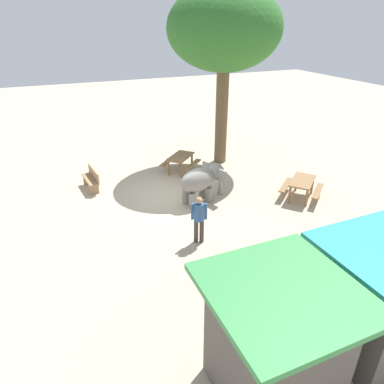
{
  "coord_description": "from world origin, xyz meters",
  "views": [
    {
      "loc": [
        3.99,
        11.89,
        6.47
      ],
      "look_at": [
        -0.46,
        1.45,
        0.8
      ],
      "focal_mm": 32.55,
      "sensor_mm": 36.0,
      "label": 1
    }
  ],
  "objects": [
    {
      "name": "ground_plane",
      "position": [
        0.0,
        0.0,
        0.0
      ],
      "size": [
        60.0,
        60.0,
        0.0
      ],
      "primitive_type": "plane",
      "color": "#BAA88C"
    },
    {
      "name": "elephant",
      "position": [
        -1.12,
        0.84,
        0.9
      ],
      "size": [
        2.06,
        1.43,
        1.42
      ],
      "rotation": [
        0.0,
        0.0,
        3.39
      ],
      "color": "gray",
      "rests_on": "ground_plane"
    },
    {
      "name": "person_handler",
      "position": [
        0.12,
        3.37,
        0.95
      ],
      "size": [
        0.48,
        0.32,
        1.62
      ],
      "rotation": [
        0.0,
        0.0,
        -1.97
      ],
      "color": "#3F3833",
      "rests_on": "ground_plane"
    },
    {
      "name": "shade_tree_main",
      "position": [
        -3.76,
        -2.72,
        6.02
      ],
      "size": [
        5.08,
        4.65,
        7.88
      ],
      "color": "brown",
      "rests_on": "ground_plane"
    },
    {
      "name": "wooden_bench",
      "position": [
        2.66,
        -1.98,
        0.47
      ],
      "size": [
        0.56,
        1.44,
        0.88
      ],
      "rotation": [
        0.0,
        0.0,
        4.83
      ],
      "color": "#9E7A51",
      "rests_on": "ground_plane"
    },
    {
      "name": "picnic_table_near",
      "position": [
        -1.44,
        -2.24,
        0.59
      ],
      "size": [
        2.11,
        2.11,
        0.78
      ],
      "rotation": [
        0.0,
        0.0,
        3.9
      ],
      "color": "olive",
      "rests_on": "ground_plane"
    },
    {
      "name": "picnic_table_far",
      "position": [
        -4.89,
        2.15,
        0.59
      ],
      "size": [
        2.1,
        2.1,
        0.78
      ],
      "rotation": [
        0.0,
        0.0,
        3.84
      ],
      "color": "olive",
      "rests_on": "ground_plane"
    },
    {
      "name": "market_stall_teal",
      "position": [
        -1.7,
        8.45,
        1.14
      ],
      "size": [
        2.5,
        2.5,
        2.52
      ],
      "color": "#59514C",
      "rests_on": "ground_plane"
    },
    {
      "name": "market_stall_green",
      "position": [
        0.9,
        8.45,
        1.14
      ],
      "size": [
        2.5,
        2.5,
        2.52
      ],
      "color": "#59514C",
      "rests_on": "ground_plane"
    }
  ]
}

